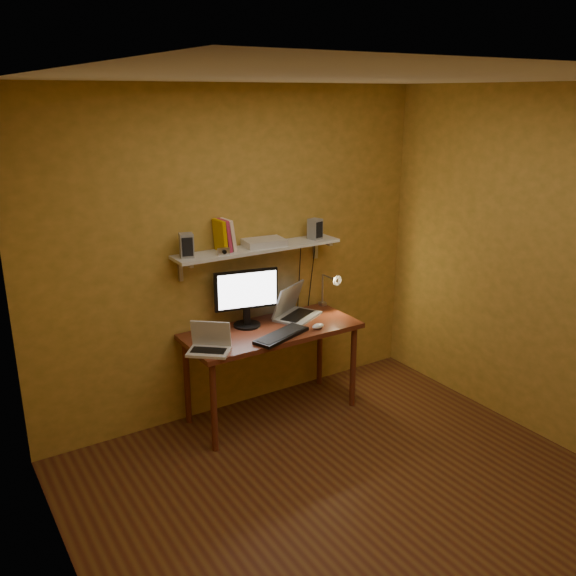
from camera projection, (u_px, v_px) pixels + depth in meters
room at (366, 313)px, 3.55m from camera, size 3.44×3.24×2.64m
desk at (272, 339)px, 4.83m from camera, size 1.40×0.60×0.75m
wall_shelf at (259, 249)px, 4.78m from camera, size 1.40×0.25×0.21m
monitor at (246, 295)px, 4.78m from camera, size 0.51×0.26×0.46m
laptop at (293, 309)px, 5.04m from camera, size 0.46×0.42×0.28m
netbook at (210, 343)px, 4.37m from camera, size 0.35×0.34×0.22m
keyboard at (281, 336)px, 4.64m from camera, size 0.51×0.32×0.03m
mouse at (318, 326)px, 4.81m from camera, size 0.12×0.09×0.04m
desk_lamp at (331, 286)px, 5.18m from camera, size 0.09×0.23×0.38m
speaker_left at (187, 245)px, 4.45m from camera, size 0.12×0.12×0.18m
speaker_right at (315, 229)px, 5.00m from camera, size 0.11×0.11×0.17m
books at (224, 235)px, 4.61m from camera, size 0.13×0.17×0.25m
shelf_camera at (224, 251)px, 4.52m from camera, size 0.09×0.05×0.05m
router at (264, 242)px, 4.80m from camera, size 0.34×0.25×0.05m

